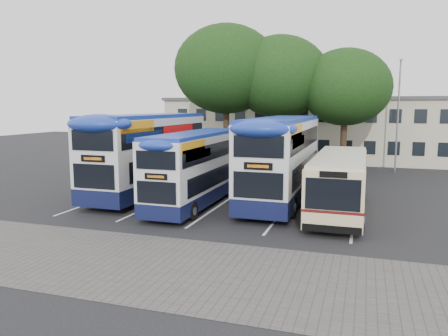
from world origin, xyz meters
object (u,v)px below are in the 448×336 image
at_px(tree_mid, 280,77).
at_px(tree_left, 226,69).
at_px(tree_right, 345,87).
at_px(bus_dd_right, 282,155).
at_px(bus_dd_left, 150,150).
at_px(bus_dd_mid, 196,165).
at_px(bus_single, 340,179).
at_px(lamp_post, 398,109).

bearing_deg(tree_mid, tree_left, -170.13).
distance_m(tree_right, bus_dd_right, 12.32).
xyz_separation_m(bus_dd_left, bus_dd_right, (8.17, 0.22, -0.07)).
relative_size(tree_mid, bus_dd_mid, 1.16).
xyz_separation_m(bus_dd_mid, bus_single, (7.50, 0.75, -0.51)).
height_order(bus_dd_left, bus_single, bus_dd_left).
distance_m(tree_mid, bus_dd_left, 13.76).
bearing_deg(bus_dd_mid, bus_dd_right, 29.58).
distance_m(tree_right, bus_dd_left, 16.38).
bearing_deg(tree_right, bus_dd_mid, -117.15).
distance_m(bus_dd_mid, bus_single, 7.56).
distance_m(lamp_post, bus_dd_mid, 19.58).
xyz_separation_m(tree_left, tree_mid, (4.29, 0.75, -0.66)).
bearing_deg(lamp_post, tree_mid, -165.79).
relative_size(tree_mid, bus_dd_right, 0.97).
relative_size(lamp_post, bus_dd_left, 0.78).
xyz_separation_m(tree_left, tree_right, (9.41, 0.79, -1.53)).
bearing_deg(bus_dd_right, lamp_post, 63.31).
bearing_deg(lamp_post, bus_single, -103.07).
bearing_deg(bus_dd_mid, tree_right, 62.85).
xyz_separation_m(tree_right, bus_dd_mid, (-7.00, -13.65, -4.60)).
height_order(bus_dd_left, bus_dd_mid, bus_dd_left).
relative_size(tree_right, bus_dd_left, 0.84).
relative_size(tree_right, bus_dd_right, 0.86).
bearing_deg(tree_right, bus_dd_right, -103.86).
bearing_deg(bus_dd_left, bus_dd_mid, -28.90).
xyz_separation_m(tree_mid, tree_right, (5.12, 0.04, -0.88)).
relative_size(bus_dd_right, bus_single, 1.15).
distance_m(bus_dd_left, bus_dd_right, 8.17).
xyz_separation_m(bus_dd_mid, bus_dd_right, (4.22, 2.40, 0.42)).
distance_m(lamp_post, bus_dd_left, 20.46).
height_order(tree_right, bus_single, tree_right).
bearing_deg(bus_dd_right, tree_left, 122.37).
height_order(tree_mid, bus_dd_mid, tree_mid).
distance_m(tree_mid, bus_dd_right, 12.52).
distance_m(bus_dd_left, bus_single, 11.58).
height_order(lamp_post, tree_mid, tree_mid).
bearing_deg(bus_dd_right, bus_single, -26.68).
bearing_deg(lamp_post, tree_left, -167.16).
xyz_separation_m(lamp_post, bus_single, (-3.52, -15.17, -3.42)).
relative_size(tree_left, bus_dd_mid, 1.26).
bearing_deg(bus_single, lamp_post, 76.93).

